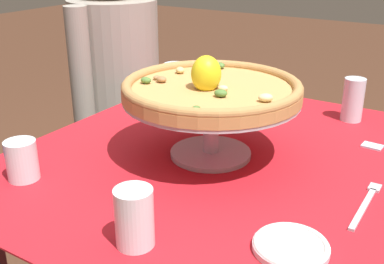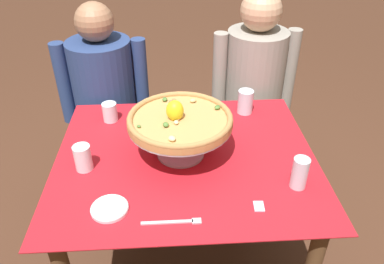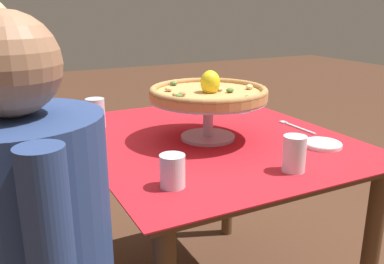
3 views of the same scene
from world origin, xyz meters
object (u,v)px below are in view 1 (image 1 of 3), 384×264
object	(u,v)px
side_plate	(291,246)
pizza	(211,88)
pizza_stand	(211,114)
water_glass_side_left	(135,221)
water_glass_back_right	(175,83)
water_glass_back_left	(22,162)
water_glass_front_right	(353,102)
dinner_fork	(366,203)
diner_right	(119,108)
sugar_packet	(372,146)

from	to	relation	value
side_plate	pizza	bearing A→B (deg)	50.06
pizza_stand	side_plate	bearing A→B (deg)	-130.07
water_glass_side_left	water_glass_back_right	xyz separation A→B (m)	(0.72, 0.40, 0.00)
water_glass_back_left	water_glass_front_right	size ratio (longest dim) A/B	0.71
water_glass_side_left	water_glass_front_right	xyz separation A→B (m)	(0.82, -0.16, 0.01)
water_glass_back_left	side_plate	distance (m)	0.61
dinner_fork	diner_right	size ratio (longest dim) A/B	0.16
pizza_stand	diner_right	size ratio (longest dim) A/B	0.33
side_plate	diner_right	xyz separation A→B (m)	(0.72, 1.00, -0.15)
dinner_fork	side_plate	bearing A→B (deg)	162.18
water_glass_side_left	sugar_packet	world-z (taller)	water_glass_side_left
water_glass_back_left	dinner_fork	world-z (taller)	water_glass_back_left
water_glass_back_left	sugar_packet	world-z (taller)	water_glass_back_left
water_glass_side_left	dinner_fork	world-z (taller)	water_glass_side_left
pizza_stand	water_glass_side_left	bearing A→B (deg)	-169.47
water_glass_front_right	dinner_fork	xyz separation A→B (m)	(-0.47, -0.16, -0.05)
water_glass_side_left	side_plate	size ratio (longest dim) A/B	0.82
side_plate	water_glass_side_left	bearing A→B (deg)	118.16
water_glass_back_left	dinner_fork	size ratio (longest dim) A/B	0.44
water_glass_back_left	dinner_fork	xyz separation A→B (m)	(0.29, -0.68, -0.04)
pizza	dinner_fork	distance (m)	0.42
sugar_packet	water_glass_front_right	bearing A→B (deg)	30.86
water_glass_front_right	dinner_fork	bearing A→B (deg)	-161.53
water_glass_back_left	pizza	bearing A→B (deg)	-41.76
water_glass_front_right	water_glass_back_right	distance (m)	0.57
water_glass_back_left	diner_right	size ratio (longest dim) A/B	0.07
sugar_packet	diner_right	bearing A→B (deg)	79.55
pizza_stand	water_glass_side_left	world-z (taller)	pizza_stand
diner_right	water_glass_back_left	bearing A→B (deg)	-152.94
diner_right	dinner_fork	bearing A→B (deg)	-114.40
water_glass_side_left	water_glass_back_left	bearing A→B (deg)	80.50
water_glass_front_right	diner_right	size ratio (longest dim) A/B	0.10
water_glass_back_right	sugar_packet	size ratio (longest dim) A/B	2.36
dinner_fork	diner_right	bearing A→B (deg)	65.60
water_glass_side_left	diner_right	size ratio (longest dim) A/B	0.09
pizza_stand	pizza	distance (m)	0.07
water_glass_side_left	water_glass_back_right	world-z (taller)	water_glass_back_right
pizza_stand	water_glass_front_right	size ratio (longest dim) A/B	3.31
water_glass_back_right	water_glass_side_left	bearing A→B (deg)	-150.89
water_glass_back_left	side_plate	bearing A→B (deg)	-83.70
water_glass_front_right	diner_right	xyz separation A→B (m)	(0.02, 0.92, -0.19)
side_plate	diner_right	world-z (taller)	diner_right
side_plate	pizza_stand	bearing A→B (deg)	49.93
side_plate	diner_right	distance (m)	1.24
side_plate	water_glass_back_right	bearing A→B (deg)	47.15
water_glass_back_left	water_glass_side_left	bearing A→B (deg)	-99.50
water_glass_front_right	sugar_packet	bearing A→B (deg)	-149.14
water_glass_back_right	diner_right	xyz separation A→B (m)	(0.12, 0.36, -0.19)
water_glass_back_right	side_plate	xyz separation A→B (m)	(-0.59, -0.64, -0.04)
water_glass_back_right	dinner_fork	world-z (taller)	water_glass_back_right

